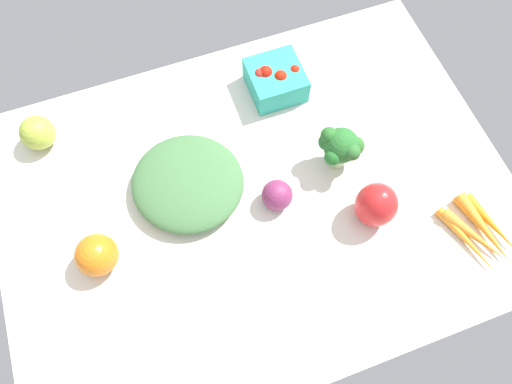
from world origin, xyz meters
The scene contains 9 objects.
tablecloth centered at (0.00, 0.00, 1.00)cm, with size 104.00×76.00×2.00cm, color silver.
red_onion_near_basket centered at (3.54, -2.52, 5.13)cm, with size 6.27×6.27×6.27cm, color #7F2C58.
bell_pepper_red centered at (20.33, -11.67, 7.12)cm, with size 8.18×8.18×10.23cm, color red.
leafy_greens_clump centered at (-12.35, 6.33, 4.72)cm, with size 22.73×21.88×5.44cm, color #427141.
heirloom_tomato_orange centered at (-32.53, -2.73, 6.03)cm, with size 8.07×8.07×8.07cm, color orange.
berry_basket centered at (13.07, 23.40, 5.40)cm, with size 11.62×11.62×7.53cm.
carrot_bunch centered at (38.52, -22.60, 3.29)cm, with size 12.15×17.04×2.89cm.
heirloom_tomato_green centered at (-38.57, 27.57, 5.64)cm, with size 7.29×7.29×7.29cm, color #9AB03B.
broccoli_head centered at (18.55, 1.72, 8.47)cm, with size 9.14×8.24×10.45cm.
Camera 1 is at (-12.90, -35.55, 91.44)cm, focal length 33.22 mm.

